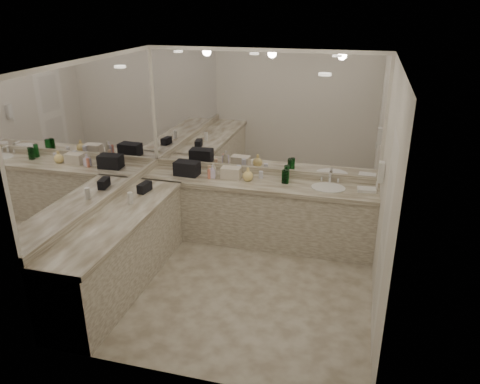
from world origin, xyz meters
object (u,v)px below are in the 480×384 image
(sink, at_px, (328,188))
(wall_phone, at_px, (381,172))
(soap_bottle_b, at_px, (212,171))
(soap_bottle_c, at_px, (248,174))
(cream_cosmetic_case, at_px, (231,173))
(black_toiletry_bag, at_px, (187,169))
(soap_bottle_a, at_px, (214,170))
(hand_towel, at_px, (367,190))

(sink, bearing_deg, wall_phone, -39.57)
(soap_bottle_b, bearing_deg, soap_bottle_c, 2.61)
(cream_cosmetic_case, bearing_deg, wall_phone, -17.13)
(sink, bearing_deg, black_toiletry_bag, -179.56)
(sink, height_order, soap_bottle_a, soap_bottle_a)
(sink, bearing_deg, soap_bottle_b, -178.92)
(cream_cosmetic_case, height_order, soap_bottle_b, soap_bottle_b)
(cream_cosmetic_case, distance_m, soap_bottle_b, 0.25)
(wall_phone, bearing_deg, soap_bottle_b, 167.81)
(soap_bottle_b, bearing_deg, black_toiletry_bag, 177.79)
(cream_cosmetic_case, relative_size, soap_bottle_b, 1.42)
(black_toiletry_bag, xyz_separation_m, cream_cosmetic_case, (0.62, 0.04, -0.02))
(black_toiletry_bag, distance_m, soap_bottle_c, 0.87)
(sink, height_order, soap_bottle_c, soap_bottle_c)
(sink, xyz_separation_m, black_toiletry_bag, (-1.95, -0.02, 0.10))
(black_toiletry_bag, bearing_deg, wall_phone, -10.75)
(soap_bottle_a, bearing_deg, black_toiletry_bag, -176.90)
(soap_bottle_a, distance_m, soap_bottle_b, 0.04)
(wall_phone, distance_m, soap_bottle_c, 1.79)
(sink, height_order, cream_cosmetic_case, cream_cosmetic_case)
(black_toiletry_bag, xyz_separation_m, soap_bottle_a, (0.38, 0.02, 0.01))
(sink, xyz_separation_m, soap_bottle_a, (-1.56, 0.01, 0.11))
(black_toiletry_bag, relative_size, cream_cosmetic_case, 1.26)
(black_toiletry_bag, bearing_deg, soap_bottle_a, 3.10)
(cream_cosmetic_case, xyz_separation_m, soap_bottle_c, (0.25, -0.04, 0.02))
(hand_towel, bearing_deg, soap_bottle_c, -179.26)
(hand_towel, distance_m, soap_bottle_b, 2.06)
(black_toiletry_bag, relative_size, soap_bottle_c, 1.79)
(black_toiletry_bag, distance_m, cream_cosmetic_case, 0.62)
(sink, height_order, wall_phone, wall_phone)
(black_toiletry_bag, bearing_deg, cream_cosmetic_case, 4.04)
(sink, distance_m, black_toiletry_bag, 1.95)
(wall_phone, relative_size, hand_towel, 1.04)
(cream_cosmetic_case, distance_m, soap_bottle_c, 0.25)
(sink, bearing_deg, cream_cosmetic_case, 178.75)
(wall_phone, distance_m, black_toiletry_bag, 2.62)
(soap_bottle_b, bearing_deg, soap_bottle_a, 77.37)
(soap_bottle_a, bearing_deg, wall_phone, -13.12)
(wall_phone, distance_m, cream_cosmetic_case, 2.04)
(black_toiletry_bag, xyz_separation_m, soap_bottle_b, (0.38, -0.01, -0.00))
(black_toiletry_bag, relative_size, soap_bottle_a, 1.62)
(wall_phone, bearing_deg, soap_bottle_c, 163.67)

